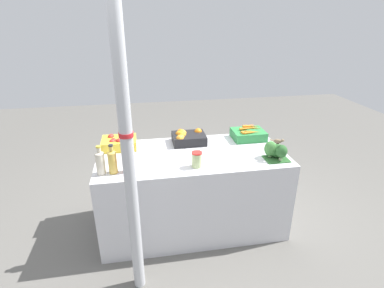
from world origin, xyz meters
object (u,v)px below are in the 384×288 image
(apple_crate, at_px, (120,142))
(orange_crate, at_px, (187,137))
(carrot_crate, at_px, (248,134))
(juice_bottle_ruby, at_px, (127,159))
(sparrow_bird, at_px, (278,141))
(support_pole, at_px, (127,148))
(pickle_jar, at_px, (197,159))
(juice_bottle_golden, at_px, (112,161))
(juice_bottle_cloudy, at_px, (100,162))
(broccoli_pile, at_px, (276,151))

(apple_crate, bearing_deg, orange_crate, -0.04)
(carrot_crate, distance_m, juice_bottle_ruby, 1.39)
(orange_crate, relative_size, sparrow_bird, 2.68)
(support_pole, relative_size, carrot_crate, 7.30)
(apple_crate, relative_size, pickle_jar, 2.41)
(juice_bottle_golden, bearing_deg, support_pole, -70.28)
(orange_crate, height_order, juice_bottle_golden, juice_bottle_golden)
(juice_bottle_golden, bearing_deg, juice_bottle_ruby, -0.00)
(apple_crate, relative_size, juice_bottle_ruby, 1.21)
(support_pole, relative_size, juice_bottle_ruby, 8.81)
(juice_bottle_ruby, bearing_deg, apple_crate, 98.96)
(orange_crate, relative_size, juice_bottle_golden, 1.29)
(apple_crate, xyz_separation_m, juice_bottle_cloudy, (-0.13, -0.54, 0.05))
(support_pole, bearing_deg, juice_bottle_ruby, 95.32)
(juice_bottle_ruby, bearing_deg, juice_bottle_golden, 180.00)
(support_pole, height_order, juice_bottle_golden, support_pole)
(orange_crate, height_order, pickle_jar, pickle_jar)
(pickle_jar, bearing_deg, apple_crate, 141.24)
(broccoli_pile, bearing_deg, apple_crate, 160.38)
(carrot_crate, bearing_deg, orange_crate, 179.60)
(juice_bottle_golden, height_order, pickle_jar, juice_bottle_golden)
(sparrow_bird, bearing_deg, carrot_crate, 123.46)
(juice_bottle_cloudy, xyz_separation_m, pickle_jar, (0.82, -0.01, -0.04))
(carrot_crate, distance_m, pickle_jar, 0.87)
(juice_bottle_golden, distance_m, juice_bottle_ruby, 0.12)
(orange_crate, xyz_separation_m, juice_bottle_golden, (-0.73, -0.54, 0.05))
(juice_bottle_cloudy, relative_size, juice_bottle_ruby, 0.91)
(orange_crate, xyz_separation_m, pickle_jar, (-0.00, -0.55, 0.01))
(support_pole, relative_size, sparrow_bird, 19.58)
(juice_bottle_golden, bearing_deg, carrot_crate, 21.02)
(juice_bottle_golden, bearing_deg, sparrow_bird, -0.35)
(pickle_jar, bearing_deg, carrot_crate, 39.09)
(juice_bottle_cloudy, bearing_deg, carrot_crate, 19.74)
(orange_crate, distance_m, sparrow_bird, 0.94)
(juice_bottle_ruby, bearing_deg, juice_bottle_cloudy, 180.00)
(support_pole, height_order, orange_crate, support_pole)
(carrot_crate, distance_m, broccoli_pile, 0.52)
(sparrow_bird, bearing_deg, juice_bottle_ruby, -154.85)
(support_pole, bearing_deg, sparrow_bird, 18.16)
(sparrow_bird, bearing_deg, support_pole, -136.31)
(pickle_jar, xyz_separation_m, sparrow_bird, (0.75, 0.00, 0.12))
(carrot_crate, bearing_deg, juice_bottle_ruby, -157.25)
(juice_bottle_cloudy, xyz_separation_m, juice_bottle_ruby, (0.22, 0.00, 0.01))
(apple_crate, xyz_separation_m, juice_bottle_ruby, (0.09, -0.54, 0.06))
(carrot_crate, distance_m, sparrow_bird, 0.57)
(juice_bottle_golden, distance_m, pickle_jar, 0.72)
(carrot_crate, bearing_deg, support_pole, -141.73)
(carrot_crate, bearing_deg, sparrow_bird, -82.07)
(juice_bottle_golden, bearing_deg, broccoli_pile, 1.03)
(juice_bottle_ruby, relative_size, sparrow_bird, 2.22)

